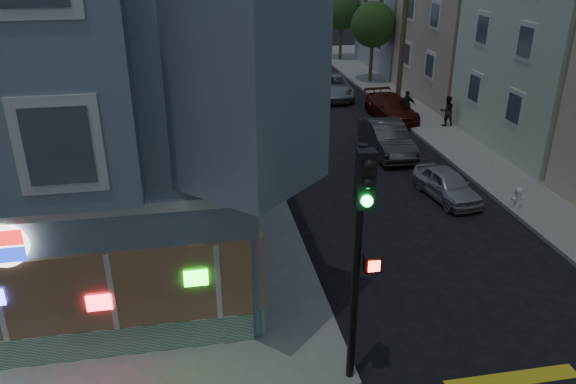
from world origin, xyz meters
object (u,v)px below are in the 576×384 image
object	(u,v)px
street_tree_near	(373,25)
pedestrian_b	(407,105)
street_tree_far	(342,11)
pedestrian_a	(447,111)
parked_car_c	(391,108)
fire_hydrant	(518,197)
utility_pole	(404,24)
parked_car_b	(387,138)
parked_car_a	(447,184)
traffic_signal	(361,232)
parked_car_d	(332,86)

from	to	relation	value
street_tree_near	pedestrian_b	size ratio (longest dim) A/B	3.31
street_tree_far	pedestrian_a	bearing A→B (deg)	-87.53
parked_car_c	fire_hydrant	world-z (taller)	parked_car_c
utility_pole	fire_hydrant	distance (m)	14.99
street_tree_far	pedestrian_b	distance (m)	17.44
parked_car_b	parked_car_a	bearing A→B (deg)	-82.55
street_tree_near	street_tree_far	size ratio (longest dim) A/B	1.00
traffic_signal	parked_car_b	bearing A→B (deg)	72.15
street_tree_far	parked_car_a	xyz separation A→B (m)	(-2.99, -26.83, -3.35)
utility_pole	parked_car_d	xyz separation A→B (m)	(-3.40, 2.77, -4.10)
street_tree_far	pedestrian_a	distance (m)	18.77
parked_car_c	pedestrian_b	bearing A→B (deg)	-54.56
parked_car_a	parked_car_c	bearing A→B (deg)	74.66
fire_hydrant	traffic_signal	bearing A→B (deg)	-138.57
utility_pole	pedestrian_a	size ratio (longest dim) A/B	5.68
street_tree_far	fire_hydrant	xyz separation A→B (m)	(-0.90, -28.36, -3.37)
parked_car_a	parked_car_d	bearing A→B (deg)	85.05
parked_car_d	fire_hydrant	bearing A→B (deg)	-75.77
pedestrian_b	pedestrian_a	bearing A→B (deg)	156.19
street_tree_near	pedestrian_a	distance (m)	10.96
pedestrian_a	parked_car_c	size ratio (longest dim) A/B	0.35
street_tree_near	parked_car_b	distance (m)	14.45
street_tree_far	parked_car_b	xyz separation A→B (m)	(-3.60, -21.63, -3.19)
pedestrian_a	parked_car_a	distance (m)	9.14
parked_car_b	street_tree_far	bearing A→B (deg)	81.32
utility_pole	traffic_signal	world-z (taller)	utility_pole
pedestrian_a	parked_car_c	xyz separation A→B (m)	(-2.30, 2.09, -0.29)
fire_hydrant	parked_car_d	bearing A→B (deg)	98.96
parked_car_d	parked_car_c	bearing A→B (deg)	-62.73
parked_car_a	fire_hydrant	distance (m)	2.59
utility_pole	pedestrian_b	distance (m)	5.02
street_tree_far	traffic_signal	size ratio (longest dim) A/B	0.95
parked_car_b	traffic_signal	world-z (taller)	traffic_signal
street_tree_near	pedestrian_a	bearing A→B (deg)	-85.65
street_tree_near	parked_car_d	distance (m)	5.82
street_tree_far	street_tree_near	bearing A→B (deg)	-90.00
street_tree_near	fire_hydrant	xyz separation A→B (m)	(-0.90, -20.36, -3.37)
pedestrian_a	parked_car_a	world-z (taller)	pedestrian_a
parked_car_c	street_tree_far	bearing A→B (deg)	80.60
parked_car_d	parked_car_a	bearing A→B (deg)	-82.49
utility_pole	parked_car_c	size ratio (longest dim) A/B	1.99
pedestrian_b	parked_car_d	bearing A→B (deg)	-50.62
street_tree_near	parked_car_d	world-z (taller)	street_tree_near
pedestrian_a	parked_car_b	size ratio (longest dim) A/B	0.35
pedestrian_b	traffic_signal	distance (m)	20.73
parked_car_c	traffic_signal	bearing A→B (deg)	-116.28
utility_pole	pedestrian_b	world-z (taller)	utility_pole
pedestrian_a	parked_car_c	bearing A→B (deg)	-41.58
parked_car_a	traffic_signal	distance (m)	11.54
street_tree_far	pedestrian_a	xyz separation A→B (m)	(0.80, -18.52, -2.99)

